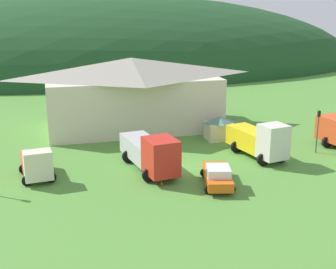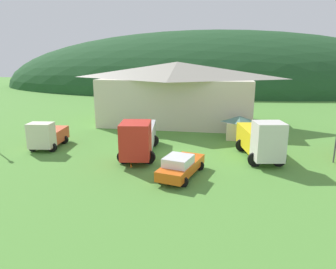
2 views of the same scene
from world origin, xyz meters
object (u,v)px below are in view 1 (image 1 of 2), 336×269
object	(u,v)px
depot_building	(132,92)
play_shed_cream	(219,128)
light_truck_cream	(37,164)
service_pickup_orange	(217,175)
traffic_cone_near_pickup	(162,184)
traffic_cone_mid_row	(263,145)
traffic_light_east	(318,127)
crane_truck_red	(151,152)
flatbed_truck_yellow	(260,140)

from	to	relation	value
depot_building	play_shed_cream	size ratio (longest dim) A/B	7.13
light_truck_cream	service_pickup_orange	size ratio (longest dim) A/B	0.91
traffic_cone_near_pickup	traffic_cone_mid_row	world-z (taller)	traffic_cone_near_pickup
depot_building	traffic_light_east	size ratio (longest dim) A/B	4.96
light_truck_cream	traffic_cone_near_pickup	size ratio (longest dim) A/B	7.59
traffic_light_east	crane_truck_red	bearing A→B (deg)	-176.59
depot_building	traffic_cone_near_pickup	xyz separation A→B (m)	(-0.98, -17.66, -4.04)
flatbed_truck_yellow	traffic_cone_mid_row	bearing A→B (deg)	136.96
light_truck_cream	crane_truck_red	distance (m)	9.15
traffic_light_east	play_shed_cream	bearing A→B (deg)	138.88
crane_truck_red	flatbed_truck_yellow	world-z (taller)	flatbed_truck_yellow
flatbed_truck_yellow	traffic_light_east	distance (m)	5.91
depot_building	traffic_cone_near_pickup	bearing A→B (deg)	-93.19
traffic_light_east	flatbed_truck_yellow	bearing A→B (deg)	-179.45
play_shed_cream	traffic_cone_mid_row	world-z (taller)	play_shed_cream
crane_truck_red	service_pickup_orange	size ratio (longest dim) A/B	1.62
light_truck_cream	flatbed_truck_yellow	distance (m)	19.36
service_pickup_orange	traffic_cone_near_pickup	distance (m)	4.36
play_shed_cream	light_truck_cream	xyz separation A→B (m)	(-17.92, -6.63, -0.01)
crane_truck_red	play_shed_cream	bearing A→B (deg)	120.99
traffic_light_east	traffic_cone_near_pickup	size ratio (longest dim) A/B	6.33
traffic_cone_mid_row	depot_building	bearing A→B (deg)	137.46
play_shed_cream	traffic_light_east	xyz separation A→B (m)	(7.29, -6.36, 1.22)
play_shed_cream	traffic_cone_near_pickup	distance (m)	13.54
light_truck_cream	service_pickup_orange	xyz separation A→B (m)	(13.35, -4.99, -0.43)
depot_building	flatbed_truck_yellow	bearing A→B (deg)	-56.49
traffic_cone_near_pickup	traffic_cone_mid_row	size ratio (longest dim) A/B	1.04
play_shed_cream	crane_truck_red	xyz separation A→B (m)	(-8.81, -7.32, 0.41)
flatbed_truck_yellow	traffic_cone_near_pickup	bearing A→B (deg)	-79.88
light_truck_cream	flatbed_truck_yellow	world-z (taller)	flatbed_truck_yellow
flatbed_truck_yellow	traffic_cone_near_pickup	xyz separation A→B (m)	(-10.08, -3.92, -1.70)
depot_building	traffic_cone_mid_row	world-z (taller)	depot_building
service_pickup_orange	traffic_cone_near_pickup	size ratio (longest dim) A/B	8.37
play_shed_cream	flatbed_truck_yellow	xyz separation A→B (m)	(1.43, -6.42, 0.44)
flatbed_truck_yellow	traffic_light_east	world-z (taller)	traffic_light_east
traffic_cone_mid_row	crane_truck_red	bearing A→B (deg)	-160.70
flatbed_truck_yellow	service_pickup_orange	distance (m)	7.99
traffic_light_east	traffic_cone_near_pickup	xyz separation A→B (m)	(-15.94, -3.97, -2.48)
flatbed_truck_yellow	play_shed_cream	bearing A→B (deg)	-178.55
play_shed_cream	crane_truck_red	distance (m)	11.46
light_truck_cream	service_pickup_orange	distance (m)	14.26
traffic_cone_mid_row	service_pickup_orange	bearing A→B (deg)	-133.30
crane_truck_red	traffic_light_east	world-z (taller)	traffic_light_east
crane_truck_red	traffic_light_east	distance (m)	16.15
play_shed_cream	traffic_cone_near_pickup	xyz separation A→B (m)	(-8.65, -10.33, -1.26)
service_pickup_orange	traffic_light_east	size ratio (longest dim) A/B	1.32
service_pickup_orange	light_truck_cream	bearing A→B (deg)	-96.57
traffic_cone_near_pickup	traffic_cone_mid_row	bearing A→B (deg)	31.01
depot_building	service_pickup_orange	size ratio (longest dim) A/B	3.75
depot_building	traffic_light_east	distance (m)	20.34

